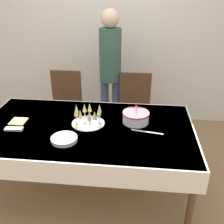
% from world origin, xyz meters
% --- Properties ---
extents(ground_plane, '(12.00, 12.00, 0.00)m').
position_xyz_m(ground_plane, '(0.00, 0.00, 0.00)').
color(ground_plane, '#93704C').
extents(wall_back, '(8.00, 0.05, 2.70)m').
position_xyz_m(wall_back, '(0.00, 1.72, 1.35)').
color(wall_back, silver).
rests_on(wall_back, ground_plane).
extents(dining_table, '(2.09, 1.18, 0.75)m').
position_xyz_m(dining_table, '(0.00, 0.00, 0.65)').
color(dining_table, silver).
rests_on(dining_table, ground_plane).
extents(dining_chair_far_left, '(0.42, 0.42, 0.98)m').
position_xyz_m(dining_chair_far_left, '(-0.46, 0.91, 0.54)').
color(dining_chair_far_left, '#51331E').
rests_on(dining_chair_far_left, ground_plane).
extents(dining_chair_far_right, '(0.44, 0.44, 0.98)m').
position_xyz_m(dining_chair_far_right, '(0.46, 0.91, 0.54)').
color(dining_chair_far_right, '#51331E').
rests_on(dining_chair_far_right, ground_plane).
extents(birthday_cake, '(0.26, 0.26, 0.18)m').
position_xyz_m(birthday_cake, '(0.48, 0.14, 0.80)').
color(birthday_cake, white).
rests_on(birthday_cake, dining_table).
extents(champagne_tray, '(0.32, 0.32, 0.18)m').
position_xyz_m(champagne_tray, '(0.01, 0.06, 0.84)').
color(champagne_tray, silver).
rests_on(champagne_tray, dining_table).
extents(plate_stack_main, '(0.23, 0.23, 0.03)m').
position_xyz_m(plate_stack_main, '(-0.14, -0.27, 0.76)').
color(plate_stack_main, silver).
rests_on(plate_stack_main, dining_table).
extents(cake_knife, '(0.30, 0.07, 0.00)m').
position_xyz_m(cake_knife, '(0.59, -0.05, 0.75)').
color(cake_knife, silver).
rests_on(cake_knife, dining_table).
extents(fork_pile, '(0.17, 0.07, 0.02)m').
position_xyz_m(fork_pile, '(-0.66, -0.14, 0.76)').
color(fork_pile, silver).
rests_on(fork_pile, dining_table).
extents(napkin_pile, '(0.15, 0.15, 0.01)m').
position_xyz_m(napkin_pile, '(-0.69, 0.02, 0.75)').
color(napkin_pile, '#E0D166').
rests_on(napkin_pile, dining_table).
extents(person_standing, '(0.28, 0.28, 1.73)m').
position_xyz_m(person_standing, '(0.12, 1.11, 1.05)').
color(person_standing, '#3F4C72').
rests_on(person_standing, ground_plane).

